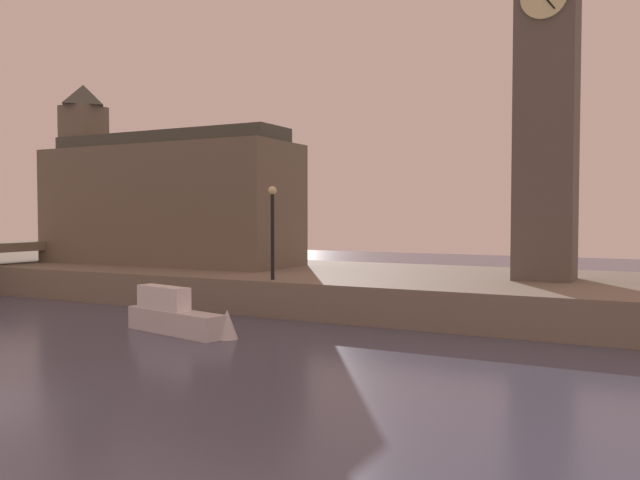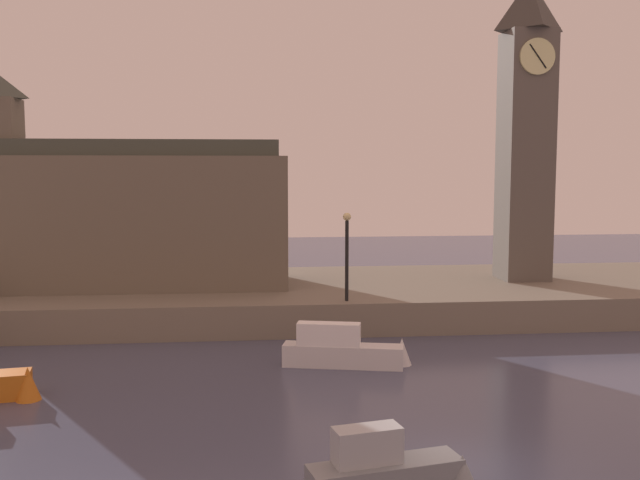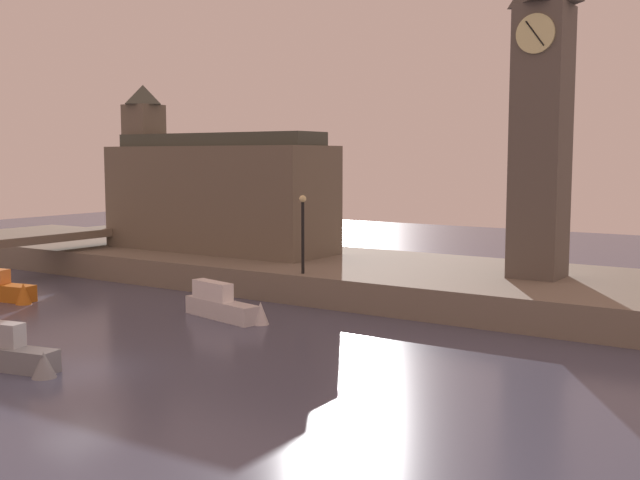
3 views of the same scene
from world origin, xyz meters
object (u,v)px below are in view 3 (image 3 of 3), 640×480
(clock_tower, at_px, (542,110))
(parliament_hall, at_px, (212,192))
(boat_cruiser_grey, at_px, (14,354))
(streetlamp, at_px, (303,225))
(boat_ferry_white, at_px, (225,306))

(clock_tower, height_order, parliament_hall, clock_tower)
(parliament_hall, relative_size, boat_cruiser_grey, 3.68)
(parliament_hall, bearing_deg, clock_tower, 0.64)
(parliament_hall, distance_m, streetlamp, 11.76)
(parliament_hall, height_order, boat_cruiser_grey, parliament_hall)
(boat_ferry_white, bearing_deg, boat_cruiser_grey, -92.43)
(clock_tower, relative_size, parliament_hall, 1.03)
(boat_cruiser_grey, bearing_deg, streetlamp, 85.93)
(parliament_hall, distance_m, boat_ferry_white, 15.01)
(boat_cruiser_grey, height_order, boat_ferry_white, boat_ferry_white)
(parliament_hall, xyz_separation_m, boat_cruiser_grey, (9.38, -21.01, -4.58))
(clock_tower, distance_m, parliament_hall, 21.20)
(boat_cruiser_grey, distance_m, boat_ferry_white, 10.62)
(streetlamp, xyz_separation_m, boat_ferry_white, (-0.68, -5.25, -3.35))
(parliament_hall, height_order, boat_ferry_white, parliament_hall)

